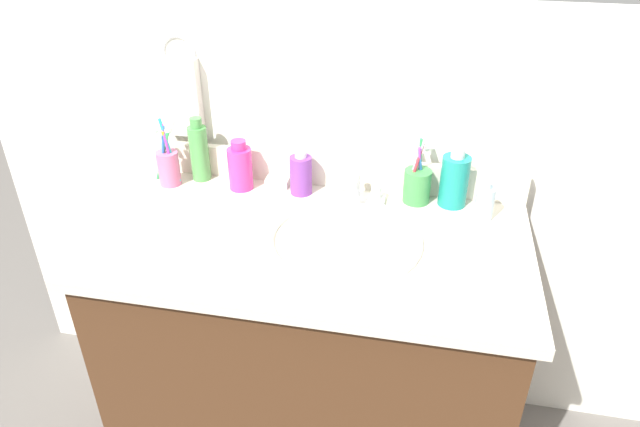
# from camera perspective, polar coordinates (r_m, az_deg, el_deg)

# --- Properties ---
(vanity_cabinet) EXTENTS (1.02, 0.53, 0.77)m
(vanity_cabinet) POSITION_cam_1_polar(r_m,az_deg,el_deg) (1.67, -0.84, -14.24)
(vanity_cabinet) COLOR #4C2D19
(vanity_cabinet) RESTS_ON ground_plane
(countertop) EXTENTS (1.06, 0.57, 0.03)m
(countertop) POSITION_cam_1_polar(r_m,az_deg,el_deg) (1.41, -0.97, -2.83)
(countertop) COLOR beige
(countertop) RESTS_ON vanity_cabinet
(backsplash) EXTENTS (1.06, 0.02, 0.09)m
(backsplash) POSITION_cam_1_polar(r_m,az_deg,el_deg) (1.62, 1.08, 4.26)
(backsplash) COLOR beige
(backsplash) RESTS_ON countertop
(back_wall) EXTENTS (2.16, 0.04, 1.30)m
(back_wall) POSITION_cam_1_polar(r_m,az_deg,el_deg) (1.76, 1.39, -0.44)
(back_wall) COLOR white
(back_wall) RESTS_ON ground_plane
(towel_ring) EXTENTS (0.10, 0.01, 0.10)m
(towel_ring) POSITION_cam_1_polar(r_m,az_deg,el_deg) (1.67, -13.79, 15.17)
(towel_ring) COLOR silver
(hand_towel) EXTENTS (0.11, 0.04, 0.22)m
(hand_towel) POSITION_cam_1_polar(r_m,az_deg,el_deg) (1.69, -13.53, 11.10)
(hand_towel) COLOR silver
(sink_basin) EXTENTS (0.38, 0.38, 0.11)m
(sink_basin) POSITION_cam_1_polar(r_m,az_deg,el_deg) (1.41, 2.29, -3.62)
(sink_basin) COLOR white
(sink_basin) RESTS_ON countertop
(faucet) EXTENTS (0.16, 0.10, 0.08)m
(faucet) POSITION_cam_1_polar(r_m,az_deg,el_deg) (1.55, 3.52, 2.18)
(faucet) COLOR silver
(faucet) RESTS_ON countertop
(bottle_gel_clear) EXTENTS (0.05, 0.05, 0.11)m
(bottle_gel_clear) POSITION_cam_1_polar(r_m,az_deg,el_deg) (1.51, 15.95, 1.02)
(bottle_gel_clear) COLOR silver
(bottle_gel_clear) RESTS_ON countertop
(bottle_mouthwash_teal) EXTENTS (0.07, 0.07, 0.16)m
(bottle_mouthwash_teal) POSITION_cam_1_polar(r_m,az_deg,el_deg) (1.55, 13.13, 3.23)
(bottle_mouthwash_teal) COLOR teal
(bottle_mouthwash_teal) RESTS_ON countertop
(bottle_soap_pink) EXTENTS (0.07, 0.07, 0.14)m
(bottle_soap_pink) POSITION_cam_1_polar(r_m,az_deg,el_deg) (1.61, -7.89, 4.58)
(bottle_soap_pink) COLOR #D8338C
(bottle_soap_pink) RESTS_ON countertop
(bottle_toner_green) EXTENTS (0.05, 0.05, 0.19)m
(bottle_toner_green) POSITION_cam_1_polar(r_m,az_deg,el_deg) (1.67, -11.84, 6.00)
(bottle_toner_green) COLOR #4C9E4C
(bottle_toner_green) RESTS_ON countertop
(bottle_cream_purple) EXTENTS (0.06, 0.06, 0.13)m
(bottle_cream_purple) POSITION_cam_1_polar(r_m,az_deg,el_deg) (1.57, -1.89, 3.90)
(bottle_cream_purple) COLOR #7A3899
(bottle_cream_purple) RESTS_ON countertop
(cup_pink) EXTENTS (0.08, 0.06, 0.20)m
(cup_pink) POSITION_cam_1_polar(r_m,az_deg,el_deg) (1.67, -14.75, 4.61)
(cup_pink) COLOR #D16693
(cup_pink) RESTS_ON countertop
(cup_green) EXTENTS (0.07, 0.08, 0.19)m
(cup_green) POSITION_cam_1_polar(r_m,az_deg,el_deg) (1.55, 9.57, 2.92)
(cup_green) COLOR #3F8C47
(cup_green) RESTS_ON countertop
(soap_bar) EXTENTS (0.06, 0.04, 0.02)m
(soap_bar) POSITION_cam_1_polar(r_m,az_deg,el_deg) (1.63, -4.21, 3.12)
(soap_bar) COLOR white
(soap_bar) RESTS_ON countertop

